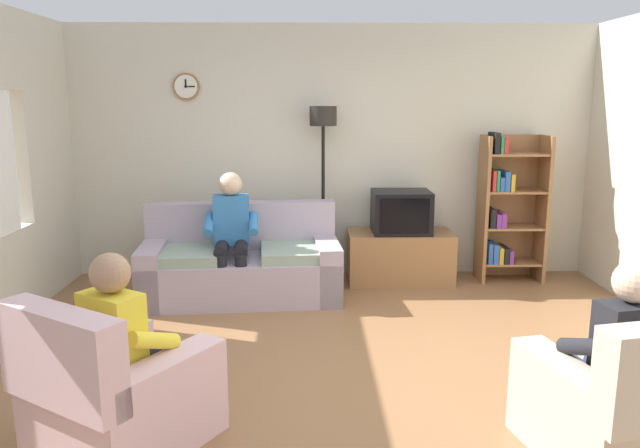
% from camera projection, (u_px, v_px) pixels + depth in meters
% --- Properties ---
extents(ground_plane, '(12.00, 12.00, 0.00)m').
position_uv_depth(ground_plane, '(346.00, 374.00, 4.35)').
color(ground_plane, '#8C603D').
extents(back_wall_assembly, '(6.20, 0.17, 2.70)m').
position_uv_depth(back_wall_assembly, '(332.00, 152.00, 6.69)').
color(back_wall_assembly, beige).
rests_on(back_wall_assembly, ground_plane).
extents(couch, '(1.96, 1.02, 0.90)m').
position_uv_depth(couch, '(241.00, 266.00, 5.99)').
color(couch, '#A899A8').
rests_on(couch, ground_plane).
extents(tv_stand, '(1.10, 0.56, 0.54)m').
position_uv_depth(tv_stand, '(400.00, 257.00, 6.52)').
color(tv_stand, olive).
rests_on(tv_stand, ground_plane).
extents(tv, '(0.60, 0.49, 0.44)m').
position_uv_depth(tv, '(401.00, 212.00, 6.40)').
color(tv, black).
rests_on(tv, tv_stand).
extents(bookshelf, '(0.68, 0.36, 1.58)m').
position_uv_depth(bookshelf, '(507.00, 208.00, 6.51)').
color(bookshelf, olive).
rests_on(bookshelf, ground_plane).
extents(floor_lamp, '(0.28, 0.28, 1.85)m').
position_uv_depth(floor_lamp, '(323.00, 145.00, 6.36)').
color(floor_lamp, black).
rests_on(floor_lamp, ground_plane).
extents(armchair_near_window, '(1.15, 1.17, 0.90)m').
position_uv_depth(armchair_near_window, '(118.00, 397.00, 3.41)').
color(armchair_near_window, beige).
rests_on(armchair_near_window, ground_plane).
extents(armchair_near_bookshelf, '(0.96, 1.02, 0.90)m').
position_uv_depth(armchair_near_bookshelf, '(621.00, 412.00, 3.25)').
color(armchair_near_bookshelf, '#BCAD99').
rests_on(armchair_near_bookshelf, ground_plane).
extents(person_on_couch, '(0.53, 0.56, 1.24)m').
position_uv_depth(person_on_couch, '(231.00, 230.00, 5.80)').
color(person_on_couch, '#3372B2').
rests_on(person_on_couch, ground_plane).
extents(person_in_left_armchair, '(0.61, 0.64, 1.12)m').
position_uv_depth(person_in_left_armchair, '(127.00, 339.00, 3.42)').
color(person_in_left_armchair, yellow).
rests_on(person_in_left_armchair, ground_plane).
extents(person_in_right_armchair, '(0.57, 0.59, 1.12)m').
position_uv_depth(person_in_right_armchair, '(616.00, 350.00, 3.28)').
color(person_in_right_armchair, black).
rests_on(person_in_right_armchair, ground_plane).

